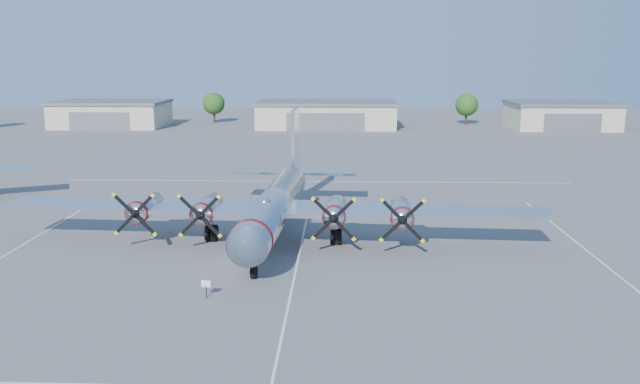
{
  "coord_description": "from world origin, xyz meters",
  "views": [
    {
      "loc": [
        3.07,
        -47.41,
        14.65
      ],
      "look_at": [
        1.32,
        4.63,
        3.2
      ],
      "focal_mm": 35.0,
      "sensor_mm": 36.0,
      "label": 1
    }
  ],
  "objects_px": {
    "main_bomber_b29": "(277,236)",
    "info_placard": "(206,286)",
    "hangar_center": "(326,114)",
    "tree_east": "(467,105)",
    "tree_west": "(214,104)",
    "hangar_west": "(112,114)",
    "hangar_east": "(561,115)"
  },
  "relations": [
    {
      "from": "hangar_center",
      "to": "tree_west",
      "type": "relative_size",
      "value": 4.31
    },
    {
      "from": "tree_west",
      "to": "hangar_center",
      "type": "bearing_deg",
      "value": -17.82
    },
    {
      "from": "hangar_center",
      "to": "tree_east",
      "type": "distance_m",
      "value": 30.64
    },
    {
      "from": "hangar_east",
      "to": "tree_east",
      "type": "bearing_deg",
      "value": 161.46
    },
    {
      "from": "hangar_center",
      "to": "tree_east",
      "type": "bearing_deg",
      "value": 11.38
    },
    {
      "from": "info_placard",
      "to": "tree_west",
      "type": "bearing_deg",
      "value": 108.55
    },
    {
      "from": "hangar_center",
      "to": "main_bomber_b29",
      "type": "height_order",
      "value": "hangar_center"
    },
    {
      "from": "hangar_west",
      "to": "hangar_east",
      "type": "height_order",
      "value": "same"
    },
    {
      "from": "hangar_west",
      "to": "main_bomber_b29",
      "type": "height_order",
      "value": "hangar_west"
    },
    {
      "from": "hangar_east",
      "to": "tree_west",
      "type": "relative_size",
      "value": 3.1
    },
    {
      "from": "hangar_west",
      "to": "tree_east",
      "type": "xyz_separation_m",
      "value": [
        75.0,
        6.04,
        1.51
      ]
    },
    {
      "from": "main_bomber_b29",
      "to": "info_placard",
      "type": "relative_size",
      "value": 37.64
    },
    {
      "from": "tree_west",
      "to": "main_bomber_b29",
      "type": "xyz_separation_m",
      "value": [
        22.83,
        -87.97,
        -4.22
      ]
    },
    {
      "from": "hangar_east",
      "to": "tree_west",
      "type": "bearing_deg",
      "value": 173.72
    },
    {
      "from": "hangar_east",
      "to": "main_bomber_b29",
      "type": "distance_m",
      "value": 94.41
    },
    {
      "from": "hangar_west",
      "to": "hangar_center",
      "type": "distance_m",
      "value": 45.0
    },
    {
      "from": "tree_west",
      "to": "main_bomber_b29",
      "type": "distance_m",
      "value": 90.98
    },
    {
      "from": "hangar_west",
      "to": "tree_west",
      "type": "xyz_separation_m",
      "value": [
        20.0,
        8.04,
        1.51
      ]
    },
    {
      "from": "tree_west",
      "to": "tree_east",
      "type": "xyz_separation_m",
      "value": [
        55.0,
        -2.0,
        0.0
      ]
    },
    {
      "from": "hangar_west",
      "to": "info_placard",
      "type": "relative_size",
      "value": 19.95
    },
    {
      "from": "hangar_west",
      "to": "tree_west",
      "type": "height_order",
      "value": "tree_west"
    },
    {
      "from": "tree_west",
      "to": "tree_east",
      "type": "relative_size",
      "value": 1.0
    },
    {
      "from": "hangar_west",
      "to": "tree_east",
      "type": "bearing_deg",
      "value": 4.6
    },
    {
      "from": "hangar_east",
      "to": "tree_west",
      "type": "xyz_separation_m",
      "value": [
        -73.0,
        8.04,
        1.51
      ]
    },
    {
      "from": "tree_west",
      "to": "tree_east",
      "type": "distance_m",
      "value": 55.04
    },
    {
      "from": "tree_west",
      "to": "info_placard",
      "type": "distance_m",
      "value": 103.48
    },
    {
      "from": "tree_east",
      "to": "tree_west",
      "type": "bearing_deg",
      "value": 177.92
    },
    {
      "from": "tree_west",
      "to": "tree_east",
      "type": "bearing_deg",
      "value": -2.08
    },
    {
      "from": "hangar_east",
      "to": "tree_east",
      "type": "xyz_separation_m",
      "value": [
        -18.0,
        6.04,
        1.51
      ]
    },
    {
      "from": "hangar_west",
      "to": "tree_east",
      "type": "height_order",
      "value": "tree_east"
    },
    {
      "from": "hangar_west",
      "to": "tree_west",
      "type": "distance_m",
      "value": 21.61
    },
    {
      "from": "hangar_east",
      "to": "info_placard",
      "type": "distance_m",
      "value": 107.55
    }
  ]
}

